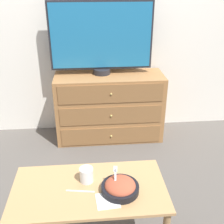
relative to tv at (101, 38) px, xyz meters
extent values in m
plane|color=#56514C|center=(0.05, 0.18, -1.10)|extent=(12.00, 12.00, 0.00)
cube|color=white|center=(0.05, 0.21, 0.20)|extent=(12.00, 0.05, 2.60)
cube|color=#9E6B3D|center=(0.07, -0.06, -0.74)|extent=(1.15, 0.42, 0.73)
cube|color=brown|center=(0.07, -0.27, -0.98)|extent=(1.05, 0.01, 0.19)
sphere|color=tan|center=(0.07, -0.28, -0.98)|extent=(0.02, 0.02, 0.02)
cube|color=brown|center=(0.07, -0.27, -0.74)|extent=(1.05, 0.01, 0.19)
sphere|color=tan|center=(0.07, -0.28, -0.74)|extent=(0.02, 0.02, 0.02)
cube|color=brown|center=(0.07, -0.27, -0.50)|extent=(1.05, 0.01, 0.19)
sphere|color=tan|center=(0.07, -0.28, -0.50)|extent=(0.02, 0.02, 0.02)
cylinder|color=#232328|center=(0.00, 0.00, -0.35)|extent=(0.18, 0.18, 0.06)
cube|color=#232328|center=(0.00, 0.00, 0.02)|extent=(1.04, 0.04, 0.68)
cube|color=#1E6B9E|center=(0.00, -0.02, 0.02)|extent=(1.00, 0.01, 0.64)
cube|color=tan|center=(-0.17, -1.43, -0.68)|extent=(1.00, 0.52, 0.02)
cylinder|color=#9C7549|center=(-0.63, -1.21, -0.89)|extent=(0.04, 0.04, 0.42)
cylinder|color=#9C7549|center=(0.29, -1.21, -0.89)|extent=(0.04, 0.04, 0.42)
cylinder|color=black|center=(0.03, -1.48, -0.64)|extent=(0.24, 0.24, 0.04)
ellipsoid|color=#AD4C33|center=(0.03, -1.48, -0.62)|extent=(0.20, 0.20, 0.09)
cube|color=silver|center=(0.00, -1.48, -0.58)|extent=(0.02, 0.09, 0.12)
cube|color=silver|center=(0.00, -1.44, -0.52)|extent=(0.03, 0.03, 0.03)
cylinder|color=white|center=(-0.18, -1.36, -0.63)|extent=(0.08, 0.08, 0.06)
cylinder|color=white|center=(-0.18, -1.36, -0.62)|extent=(0.09, 0.09, 0.10)
cube|color=white|center=(-0.06, -1.56, -0.66)|extent=(0.15, 0.15, 0.00)
cube|color=silver|center=(-0.23, -1.46, -0.66)|extent=(0.18, 0.04, 0.01)
camera|label=1|loc=(-0.15, -2.84, 0.57)|focal=45.00mm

